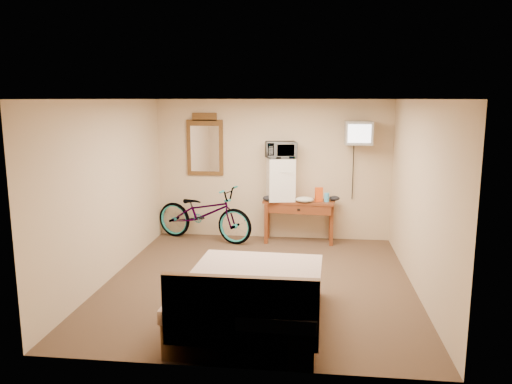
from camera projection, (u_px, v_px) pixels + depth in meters
room at (259, 193)px, 6.72m from camera, size 4.60×4.64×2.50m
desk at (299, 208)px, 8.74m from camera, size 1.27×0.59×0.75m
mini_fridge at (281, 179)px, 8.72m from camera, size 0.54×0.52×0.74m
microwave at (281, 150)px, 8.62m from camera, size 0.58×0.46×0.28m
snack_bag at (319, 194)px, 8.64m from camera, size 0.14×0.11×0.25m
blue_cup at (327, 197)px, 8.63m from camera, size 0.09×0.09×0.15m
cloth_cream at (305, 200)px, 8.57m from camera, size 0.32×0.24×0.10m
cloth_dark_a at (270, 198)px, 8.67m from camera, size 0.27×0.20×0.10m
cloth_dark_b at (334, 198)px, 8.72m from camera, size 0.19×0.15×0.08m
crt_television at (358, 133)px, 8.41m from camera, size 0.46×0.57×0.40m
wall_mirror at (205, 145)px, 9.00m from camera, size 0.66×0.04×1.12m
bicycle at (204, 213)px, 8.90m from camera, size 1.99×1.18×0.99m
bed at (252, 300)px, 5.55m from camera, size 1.59×2.06×0.90m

